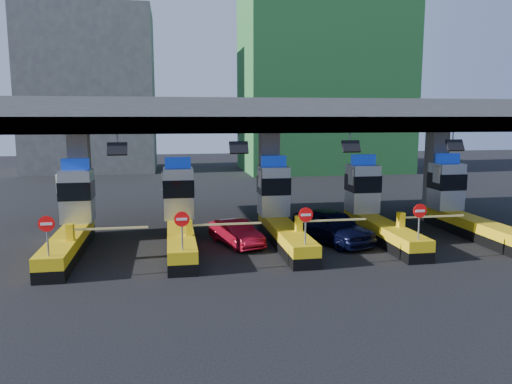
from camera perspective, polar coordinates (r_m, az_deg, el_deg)
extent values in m
plane|color=black|center=(25.27, 2.82, -5.60)|extent=(120.00, 120.00, 0.00)
cube|color=slate|center=(27.43, 1.53, 8.72)|extent=(28.00, 12.00, 1.50)
cube|color=#4C4C49|center=(21.87, 4.50, 7.66)|extent=(28.00, 0.60, 0.70)
cube|color=slate|center=(27.50, -19.40, 0.92)|extent=(1.00, 1.00, 5.50)
cube|color=slate|center=(27.65, 1.50, 1.45)|extent=(1.00, 1.00, 5.50)
cube|color=slate|center=(31.19, 19.83, 1.76)|extent=(1.00, 1.00, 5.50)
cylinder|color=slate|center=(21.31, -15.56, 5.74)|extent=(0.06, 0.06, 0.50)
cube|color=black|center=(21.13, -15.58, 4.76)|extent=(0.80, 0.38, 0.54)
cylinder|color=slate|center=(21.41, -2.06, 6.06)|extent=(0.06, 0.06, 0.50)
cube|color=black|center=(21.23, -1.98, 5.09)|extent=(0.80, 0.38, 0.54)
cylinder|color=slate|center=(22.64, 10.65, 6.06)|extent=(0.06, 0.06, 0.50)
cube|color=black|center=(22.47, 10.81, 5.14)|extent=(0.80, 0.38, 0.54)
cylinder|color=slate|center=(24.83, 21.59, 5.82)|extent=(0.06, 0.06, 0.50)
cube|color=black|center=(24.68, 21.78, 4.98)|extent=(0.80, 0.38, 0.54)
cube|color=black|center=(24.09, -20.64, -6.25)|extent=(1.20, 8.00, 0.50)
cube|color=#E5B70C|center=(23.98, -20.71, -5.10)|extent=(1.20, 8.00, 0.50)
cube|color=#9EA3A8|center=(26.39, -19.77, -0.40)|extent=(1.50, 1.50, 2.60)
cube|color=black|center=(26.32, -19.81, 0.24)|extent=(1.56, 1.56, 0.90)
cube|color=#0C2DBF|center=(26.20, -19.94, 3.02)|extent=(1.30, 0.35, 0.55)
cube|color=white|center=(26.15, -21.68, 0.97)|extent=(0.06, 0.70, 0.90)
cylinder|color=slate|center=(20.35, -22.72, -5.01)|extent=(0.07, 0.07, 1.30)
cylinder|color=red|center=(20.19, -22.83, -3.37)|extent=(0.60, 0.04, 0.60)
cube|color=white|center=(20.17, -22.85, -3.38)|extent=(0.42, 0.02, 0.10)
cube|color=#E5B70C|center=(22.63, -20.48, -4.33)|extent=(0.30, 0.35, 0.70)
cube|color=white|center=(22.36, -16.32, -4.01)|extent=(3.20, 0.08, 0.08)
cube|color=black|center=(23.66, -8.60, -6.06)|extent=(1.20, 8.00, 0.50)
cube|color=#E5B70C|center=(23.54, -8.63, -4.88)|extent=(1.20, 8.00, 0.50)
cube|color=#9EA3A8|center=(25.99, -8.85, -0.12)|extent=(1.50, 1.50, 2.60)
cube|color=black|center=(25.93, -8.86, 0.53)|extent=(1.56, 1.56, 0.90)
cube|color=#0C2DBF|center=(25.80, -8.93, 3.35)|extent=(1.30, 0.35, 0.55)
cube|color=white|center=(25.59, -10.66, 1.28)|extent=(0.06, 0.70, 0.90)
cylinder|color=slate|center=(19.83, -8.44, -4.76)|extent=(0.07, 0.07, 1.30)
cylinder|color=red|center=(19.67, -8.48, -3.08)|extent=(0.60, 0.04, 0.60)
cube|color=white|center=(19.64, -8.48, -3.10)|extent=(0.42, 0.02, 0.10)
cube|color=#E5B70C|center=(22.24, -7.69, -4.07)|extent=(0.30, 0.35, 0.70)
cube|color=white|center=(22.34, -3.45, -3.69)|extent=(3.20, 0.08, 0.08)
cube|color=black|center=(24.27, 3.34, -5.60)|extent=(1.20, 8.00, 0.50)
cube|color=#E5B70C|center=(24.15, 3.35, -4.45)|extent=(1.20, 8.00, 0.50)
cube|color=#9EA3A8|center=(26.54, 2.00, 0.16)|extent=(1.50, 1.50, 2.60)
cube|color=black|center=(26.48, 2.01, 0.80)|extent=(1.56, 1.56, 0.90)
cube|color=#0C2DBF|center=(26.36, 2.02, 3.56)|extent=(1.30, 0.35, 0.55)
cube|color=white|center=(26.00, 0.42, 1.55)|extent=(0.06, 0.70, 0.90)
cylinder|color=slate|center=(20.55, 5.67, -4.23)|extent=(0.07, 0.07, 1.30)
cylinder|color=red|center=(20.39, 5.72, -2.61)|extent=(0.60, 0.04, 0.60)
cube|color=white|center=(20.37, 5.74, -2.62)|extent=(0.42, 0.02, 0.10)
cube|color=#E5B70C|center=(22.96, 4.90, -3.62)|extent=(0.30, 0.35, 0.70)
cube|color=white|center=(23.41, 8.82, -3.20)|extent=(3.20, 0.08, 0.08)
cube|color=black|center=(25.84, 14.24, -4.97)|extent=(1.20, 8.00, 0.50)
cube|color=#E5B70C|center=(25.73, 14.28, -3.88)|extent=(1.20, 8.00, 0.50)
cube|color=#9EA3A8|center=(27.99, 12.07, 0.42)|extent=(1.50, 1.50, 2.60)
cube|color=black|center=(27.94, 12.10, 1.02)|extent=(1.56, 1.56, 0.90)
cube|color=#0C2DBF|center=(27.82, 12.17, 3.64)|extent=(1.30, 0.35, 0.55)
cube|color=white|center=(27.34, 10.79, 1.74)|extent=(0.06, 0.70, 0.90)
cylinder|color=slate|center=(22.39, 18.12, -3.55)|extent=(0.07, 0.07, 1.30)
cylinder|color=red|center=(22.25, 18.23, -2.06)|extent=(0.60, 0.04, 0.60)
cube|color=white|center=(22.23, 18.26, -2.07)|extent=(0.42, 0.02, 0.10)
cube|color=#E5B70C|center=(24.70, 16.21, -3.06)|extent=(0.30, 0.35, 0.70)
cube|color=white|center=(25.44, 19.56, -2.65)|extent=(3.20, 0.08, 0.08)
cube|color=black|center=(28.23, 23.57, -4.28)|extent=(1.20, 8.00, 0.50)
cube|color=#E5B70C|center=(28.13, 23.64, -3.29)|extent=(1.20, 8.00, 0.50)
cube|color=#9EA3A8|center=(30.21, 20.90, 0.63)|extent=(1.50, 1.50, 2.60)
cube|color=black|center=(30.16, 20.95, 1.19)|extent=(1.56, 1.56, 0.90)
cube|color=#0C2DBF|center=(30.05, 21.07, 3.62)|extent=(1.30, 0.35, 0.55)
cube|color=white|center=(29.47, 19.94, 1.87)|extent=(0.06, 0.70, 0.90)
cube|color=#E5B70C|center=(27.25, 25.71, -2.50)|extent=(0.30, 0.35, 0.70)
cube|color=#1E5926|center=(59.05, 7.67, 16.16)|extent=(18.00, 12.00, 28.00)
cube|color=#4C4C49|center=(60.56, -18.35, 10.86)|extent=(14.00, 10.00, 18.00)
imported|color=black|center=(25.05, 8.75, -3.87)|extent=(3.60, 5.24, 1.66)
imported|color=maroon|center=(24.31, -2.28, -4.68)|extent=(2.49, 3.94, 1.22)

